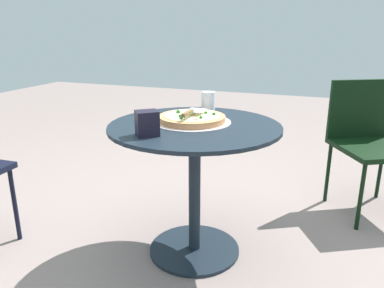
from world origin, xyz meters
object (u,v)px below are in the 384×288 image
pizza_server (191,112)px  drinking_cup (208,101)px  patio_table (195,163)px  patio_chair_far (370,136)px  napkin_dispenser (147,123)px  pizza_on_tray (192,119)px

pizza_server → drinking_cup: size_ratio=1.98×
patio_table → patio_chair_far: patio_chair_far is taller
patio_table → drinking_cup: bearing=-83.7°
napkin_dispenser → pizza_server: bearing=28.4°
patio_table → drinking_cup: (0.03, -0.31, 0.25)m
drinking_cup → napkin_dispenser: bearing=80.8°
drinking_cup → napkin_dispenser: 0.56m
patio_table → pizza_server: 0.25m
pizza_on_tray → patio_chair_far: 1.22m
drinking_cup → napkin_dispenser: size_ratio=1.00×
patio_table → pizza_on_tray: (0.03, -0.04, 0.21)m
pizza_server → drinking_cup: 0.30m
napkin_dispenser → patio_table: bearing=23.5°
pizza_server → patio_table: bearing=151.9°
pizza_server → napkin_dispenser: 0.28m
napkin_dispenser → patio_chair_far: patio_chair_far is taller
pizza_on_tray → patio_chair_far: patio_chair_far is taller
pizza_on_tray → pizza_server: (-0.01, 0.03, 0.04)m
drinking_cup → napkin_dispenser: same height
patio_chair_far → pizza_server: bearing=44.5°
patio_table → drinking_cup: 0.40m
pizza_on_tray → napkin_dispenser: size_ratio=3.57×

